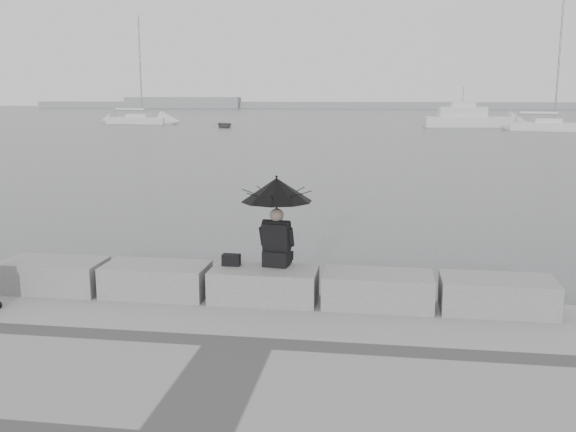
% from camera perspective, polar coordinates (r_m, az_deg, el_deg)
% --- Properties ---
extents(ground, '(360.00, 360.00, 0.00)m').
position_cam_1_polar(ground, '(10.40, -1.65, -9.38)').
color(ground, '#454749').
rests_on(ground, ground).
extents(stone_block_far_left, '(1.60, 0.80, 0.50)m').
position_cam_1_polar(stone_block_far_left, '(10.87, -20.11, -5.00)').
color(stone_block_far_left, slate).
rests_on(stone_block_far_left, promenade).
extents(stone_block_left, '(1.60, 0.80, 0.50)m').
position_cam_1_polar(stone_block_left, '(10.18, -11.63, -5.60)').
color(stone_block_left, slate).
rests_on(stone_block_left, promenade).
extents(stone_block_centre, '(1.60, 0.80, 0.50)m').
position_cam_1_polar(stone_block_centre, '(9.74, -2.14, -6.14)').
color(stone_block_centre, slate).
rests_on(stone_block_centre, promenade).
extents(stone_block_right, '(1.60, 0.80, 0.50)m').
position_cam_1_polar(stone_block_right, '(9.58, 7.97, -6.52)').
color(stone_block_right, slate).
rests_on(stone_block_right, promenade).
extents(stone_block_far_right, '(1.60, 0.80, 0.50)m').
position_cam_1_polar(stone_block_far_right, '(9.72, 18.10, -6.71)').
color(stone_block_far_right, slate).
rests_on(stone_block_far_right, promenade).
extents(seated_person, '(1.09, 1.09, 1.39)m').
position_cam_1_polar(seated_person, '(9.64, -1.03, 1.25)').
color(seated_person, black).
rests_on(seated_person, stone_block_centre).
extents(bag, '(0.27, 0.16, 0.17)m').
position_cam_1_polar(bag, '(9.87, -5.07, -3.91)').
color(bag, black).
rests_on(bag, stone_block_centre).
extents(distant_landmass, '(180.00, 8.00, 2.80)m').
position_cam_1_polar(distant_landmass, '(164.43, 5.17, 9.81)').
color(distant_landmass, gray).
rests_on(distant_landmass, ground).
extents(sailboat_left, '(8.10, 3.56, 12.90)m').
position_cam_1_polar(sailboat_left, '(81.35, -13.12, 8.36)').
color(sailboat_left, silver).
rests_on(sailboat_left, ground).
extents(sailboat_right, '(7.46, 4.42, 12.90)m').
position_cam_1_polar(sailboat_right, '(69.05, 22.20, 7.47)').
color(sailboat_right, silver).
rests_on(sailboat_right, ground).
extents(motor_cruiser, '(10.41, 3.64, 4.50)m').
position_cam_1_polar(motor_cruiser, '(74.50, 15.98, 8.31)').
color(motor_cruiser, silver).
rests_on(motor_cruiser, ground).
extents(dinghy, '(3.77, 2.77, 0.59)m').
position_cam_1_polar(dinghy, '(71.49, -5.68, 8.10)').
color(dinghy, gray).
rests_on(dinghy, ground).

